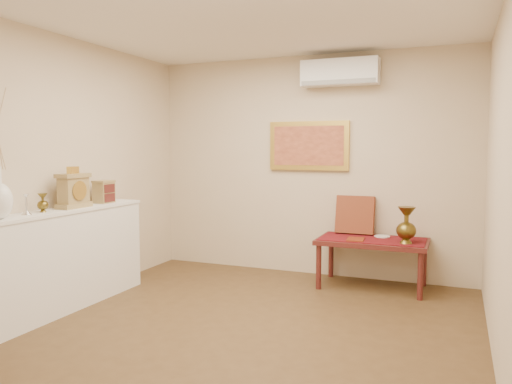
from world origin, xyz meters
The scene contains 19 objects.
floor centered at (0.00, 0.00, 0.00)m, with size 4.50×4.50×0.00m, color brown.
ceiling centered at (0.00, 0.00, 2.70)m, with size 4.50×4.50×0.00m, color white.
wall_back centered at (0.00, 2.25, 1.35)m, with size 4.00×0.02×2.70m, color beige.
wall_front centered at (0.00, -2.25, 1.35)m, with size 4.00×0.02×2.70m, color beige.
wall_left centered at (-2.00, 0.00, 1.35)m, with size 0.02×4.50×2.70m, color beige.
wall_right centered at (2.00, 0.00, 1.35)m, with size 0.02×4.50×2.70m, color beige.
candlestick centered at (-1.83, -0.43, 1.07)m, with size 0.09×0.09×0.19m, color silver, non-canonical shape.
brass_urn_small centered at (-1.83, -0.24, 1.09)m, with size 0.10×0.10×0.23m, color brown, non-canonical shape.
table_cloth centered at (0.85, 1.88, 0.55)m, with size 1.14×0.59×0.01m, color maroon.
brass_urn_tall centered at (1.22, 1.74, 0.79)m, with size 0.21×0.21×0.47m, color brown, non-canonical shape.
plate centered at (0.93, 2.04, 0.56)m, with size 0.18×0.18×0.01m, color white.
menu centered at (0.69, 1.73, 0.56)m, with size 0.18×0.25×0.01m, color maroon.
cushion centered at (0.60, 2.14, 0.78)m, with size 0.45×0.10×0.45m, color #5B1214.
display_ledge centered at (-1.82, 0.00, 0.49)m, with size 0.37×2.02×0.98m.
mantel_clock centered at (-1.80, 0.13, 1.15)m, with size 0.17×0.36×0.41m.
wooden_chest centered at (-1.82, 0.61, 1.10)m, with size 0.16×0.21×0.24m.
low_table centered at (0.85, 1.88, 0.48)m, with size 1.20×0.70×0.55m.
painting centered at (0.00, 2.22, 1.60)m, with size 1.00×0.06×0.60m.
ac_unit centered at (0.40, 2.12, 2.45)m, with size 0.90×0.25×0.30m.
Camera 1 is at (1.72, -3.73, 1.57)m, focal length 35.00 mm.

